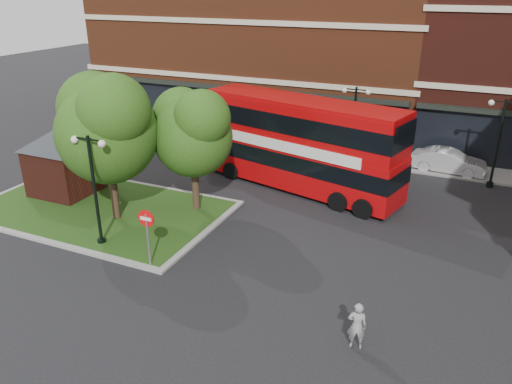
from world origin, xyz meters
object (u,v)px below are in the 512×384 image
at_px(woman, 357,326).
at_px(car_white, 448,161).
at_px(car_silver, 318,151).
at_px(bus, 301,138).

distance_m(woman, car_white, 17.85).
xyz_separation_m(car_silver, car_white, (7.75, 1.50, -0.03)).
relative_size(woman, car_silver, 0.38).
height_order(car_silver, car_white, car_silver).
height_order(woman, car_white, woman).
relative_size(bus, car_white, 2.74).
distance_m(woman, car_silver, 17.54).
relative_size(bus, woman, 7.14).
distance_m(car_silver, car_white, 7.90).
height_order(bus, car_white, bus).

